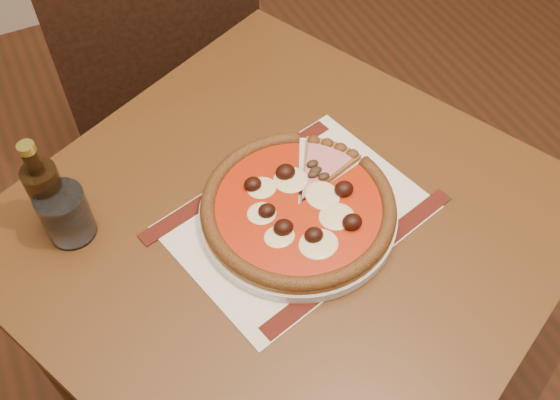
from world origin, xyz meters
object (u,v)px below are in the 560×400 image
object	(u,v)px
table	(285,255)
water_glass	(66,215)
bottle	(48,194)
chair_far	(156,53)
pizza	(298,206)
plate	(298,213)

from	to	relation	value
table	water_glass	xyz separation A→B (m)	(-0.31, 0.13, 0.15)
bottle	chair_far	bearing A→B (deg)	60.38
pizza	water_glass	xyz separation A→B (m)	(-0.33, 0.13, 0.01)
table	bottle	bearing A→B (deg)	154.23
chair_far	bottle	xyz separation A→B (m)	(-0.33, -0.57, 0.26)
pizza	water_glass	bearing A→B (deg)	158.28
bottle	water_glass	bearing A→B (deg)	-65.48
water_glass	bottle	world-z (taller)	bottle
pizza	bottle	distance (m)	0.38
table	chair_far	xyz separation A→B (m)	(0.00, 0.73, -0.09)
pizza	bottle	size ratio (longest dim) A/B	1.72
water_glass	bottle	size ratio (longest dim) A/B	0.50
table	pizza	size ratio (longest dim) A/B	3.44
table	pizza	bearing A→B (deg)	-11.38
chair_far	table	bearing A→B (deg)	95.33
water_glass	plate	bearing A→B (deg)	-21.64
table	chair_far	distance (m)	0.74
chair_far	plate	xyz separation A→B (m)	(0.02, -0.73, 0.20)
table	pizza	world-z (taller)	pizza
plate	bottle	bearing A→B (deg)	155.07
table	plate	xyz separation A→B (m)	(0.02, -0.00, 0.11)
plate	bottle	size ratio (longest dim) A/B	1.76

